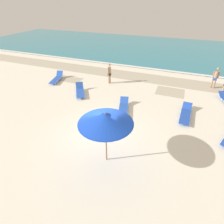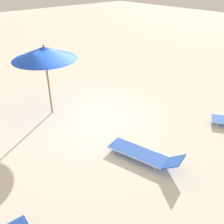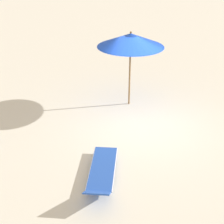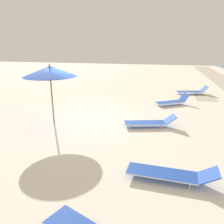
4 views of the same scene
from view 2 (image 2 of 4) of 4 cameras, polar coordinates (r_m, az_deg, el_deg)
name	(u,v)px [view 2 (image 2 of 4)]	position (r m, az deg, el deg)	size (l,w,h in m)	color
ground_plane	(87,119)	(9.53, -5.66, -1.65)	(60.00, 60.00, 0.16)	silver
beach_umbrella	(44,53)	(9.15, -15.21, 12.83)	(2.27, 2.27, 2.65)	olive
sun_lounger_beside_umbrella	(145,154)	(7.39, 7.45, -9.51)	(1.14, 2.29, 0.51)	blue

